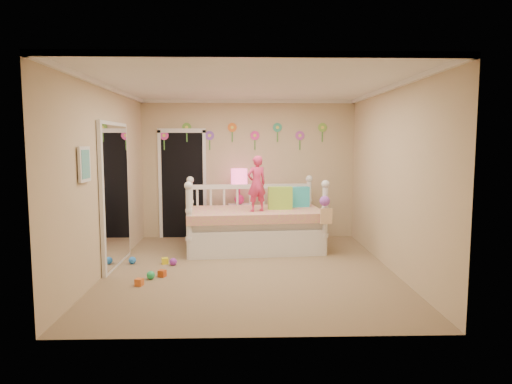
{
  "coord_description": "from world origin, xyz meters",
  "views": [
    {
      "loc": [
        -0.08,
        -6.24,
        1.8
      ],
      "look_at": [
        0.1,
        0.6,
        1.05
      ],
      "focal_mm": 31.46,
      "sensor_mm": 36.0,
      "label": 1
    }
  ],
  "objects_px": {
    "child": "(257,184)",
    "nightstand": "(239,222)",
    "daybed": "(254,213)",
    "table_lamp": "(239,181)"
  },
  "relations": [
    {
      "from": "table_lamp",
      "to": "nightstand",
      "type": "bearing_deg",
      "value": 97.13
    },
    {
      "from": "child",
      "to": "table_lamp",
      "type": "bearing_deg",
      "value": -96.22
    },
    {
      "from": "daybed",
      "to": "child",
      "type": "xyz_separation_m",
      "value": [
        0.03,
        -0.21,
        0.52
      ]
    },
    {
      "from": "daybed",
      "to": "table_lamp",
      "type": "height_order",
      "value": "table_lamp"
    },
    {
      "from": "nightstand",
      "to": "daybed",
      "type": "bearing_deg",
      "value": -79.57
    },
    {
      "from": "daybed",
      "to": "nightstand",
      "type": "xyz_separation_m",
      "value": [
        -0.26,
        0.72,
        -0.28
      ]
    },
    {
      "from": "nightstand",
      "to": "table_lamp",
      "type": "bearing_deg",
      "value": -92.21
    },
    {
      "from": "child",
      "to": "nightstand",
      "type": "relative_size",
      "value": 1.34
    },
    {
      "from": "daybed",
      "to": "child",
      "type": "bearing_deg",
      "value": -86.19
    },
    {
      "from": "daybed",
      "to": "table_lamp",
      "type": "bearing_deg",
      "value": 104.35
    }
  ]
}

